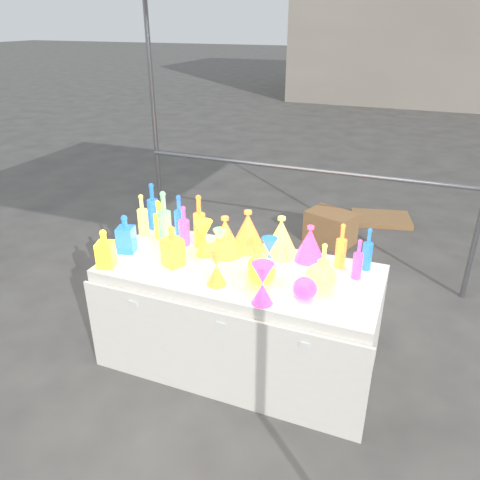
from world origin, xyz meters
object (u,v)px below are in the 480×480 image
at_px(display_table, 239,317).
at_px(globe_0, 262,273).
at_px(hourglass_0, 216,266).
at_px(lampshade_0, 248,230).
at_px(decanter_0, 105,248).
at_px(cardboard_box_closed, 331,227).
at_px(bottle_0, 163,221).

xyz_separation_m(display_table, globe_0, (0.19, -0.12, 0.45)).
height_order(display_table, hourglass_0, hourglass_0).
height_order(globe_0, lampshade_0, lampshade_0).
height_order(decanter_0, globe_0, decanter_0).
distance_m(cardboard_box_closed, hourglass_0, 2.51).
relative_size(decanter_0, lampshade_0, 0.91).
xyz_separation_m(bottle_0, globe_0, (0.88, -0.34, -0.07)).
xyz_separation_m(cardboard_box_closed, hourglass_0, (-0.24, -2.40, 0.70)).
height_order(cardboard_box_closed, decanter_0, decanter_0).
xyz_separation_m(display_table, cardboard_box_closed, (0.19, 2.17, -0.20)).
xyz_separation_m(hourglass_0, lampshade_0, (0.00, 0.52, 0.02)).
bearing_deg(hourglass_0, bottle_0, 144.43).
relative_size(decanter_0, hourglass_0, 1.04).
height_order(bottle_0, lampshade_0, lampshade_0).
bearing_deg(display_table, lampshade_0, 100.54).
distance_m(cardboard_box_closed, decanter_0, 2.75).
distance_m(display_table, globe_0, 0.50).
bearing_deg(cardboard_box_closed, display_table, -75.17).
relative_size(bottle_0, globe_0, 1.62).
distance_m(hourglass_0, globe_0, 0.28).
height_order(cardboard_box_closed, bottle_0, bottle_0).
xyz_separation_m(cardboard_box_closed, globe_0, (0.01, -2.29, 0.64)).
relative_size(display_table, globe_0, 10.57).
relative_size(bottle_0, decanter_0, 1.08).
xyz_separation_m(display_table, hourglass_0, (-0.06, -0.23, 0.50)).
height_order(cardboard_box_closed, lampshade_0, lampshade_0).
distance_m(decanter_0, hourglass_0, 0.76).
xyz_separation_m(display_table, bottle_0, (-0.68, 0.22, 0.52)).
distance_m(bottle_0, globe_0, 0.94).
xyz_separation_m(hourglass_0, globe_0, (0.25, 0.11, -0.06)).
relative_size(hourglass_0, lampshade_0, 0.88).
relative_size(cardboard_box_closed, decanter_0, 1.85).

